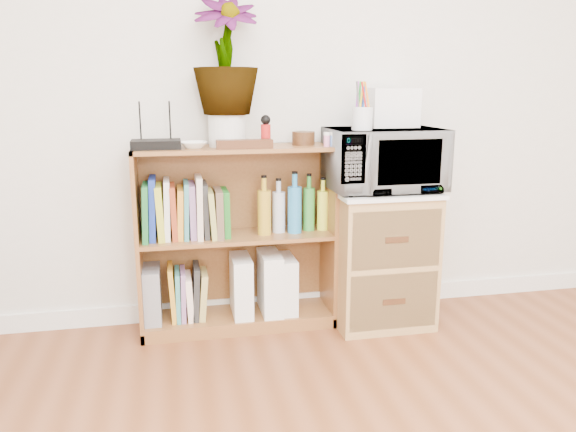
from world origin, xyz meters
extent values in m
cube|color=white|center=(0.00, 2.24, 0.05)|extent=(4.00, 0.02, 0.10)
cube|color=brown|center=(-0.35, 2.10, 0.47)|extent=(1.00, 0.30, 0.95)
cube|color=#9E7542|center=(0.40, 2.02, 0.35)|extent=(0.50, 0.45, 0.70)
imported|color=white|center=(0.40, 2.02, 0.88)|extent=(0.57, 0.39, 0.31)
cylinder|color=silver|center=(0.25, 1.94, 1.09)|extent=(0.10, 0.10, 0.11)
cube|color=white|center=(0.46, 2.11, 1.13)|extent=(0.25, 0.21, 0.20)
cube|color=black|center=(-0.73, 2.08, 0.97)|extent=(0.23, 0.16, 0.04)
imported|color=white|center=(-0.55, 2.07, 0.97)|extent=(0.13, 0.13, 0.03)
cylinder|color=silver|center=(-0.38, 2.12, 1.03)|extent=(0.18, 0.18, 0.16)
imported|color=#337C31|center=(-0.38, 2.12, 1.38)|extent=(0.31, 0.31, 0.56)
cube|color=#3B1F10|center=(-0.31, 2.00, 0.97)|extent=(0.27, 0.07, 0.04)
cylinder|color=#AF1715|center=(-0.20, 2.06, 1.00)|extent=(0.05, 0.05, 0.11)
cylinder|color=#331B0E|center=(0.00, 2.11, 0.98)|extent=(0.12, 0.12, 0.07)
cube|color=#D97983|center=(0.13, 2.01, 0.98)|extent=(0.11, 0.04, 0.06)
cube|color=gray|center=(-0.79, 2.10, 0.21)|extent=(0.08, 0.22, 0.28)
cube|color=white|center=(-0.33, 2.09, 0.23)|extent=(0.10, 0.25, 0.31)
cube|color=white|center=(-0.18, 2.09, 0.23)|extent=(0.10, 0.26, 0.32)
cube|color=white|center=(-0.10, 2.09, 0.22)|extent=(0.09, 0.24, 0.30)
cube|color=#1B672E|center=(-0.80, 2.10, 0.64)|extent=(0.04, 0.20, 0.28)
cube|color=navy|center=(-0.76, 2.10, 0.65)|extent=(0.04, 0.20, 0.31)
cube|color=gold|center=(-0.73, 2.10, 0.64)|extent=(0.04, 0.20, 0.27)
cube|color=silver|center=(-0.69, 2.10, 0.65)|extent=(0.04, 0.20, 0.30)
cube|color=#98381A|center=(-0.66, 2.10, 0.63)|extent=(0.03, 0.20, 0.27)
cube|color=orange|center=(-0.63, 2.10, 0.62)|extent=(0.04, 0.20, 0.25)
cube|color=teal|center=(-0.60, 2.10, 0.64)|extent=(0.03, 0.20, 0.28)
cube|color=#8B6496|center=(-0.57, 2.10, 0.64)|extent=(0.03, 0.20, 0.27)
cube|color=beige|center=(-0.54, 2.10, 0.65)|extent=(0.03, 0.20, 0.31)
cube|color=#292929|center=(-0.51, 2.10, 0.64)|extent=(0.03, 0.20, 0.27)
cube|color=#A6A34C|center=(-0.48, 2.10, 0.62)|extent=(0.04, 0.20, 0.24)
cube|color=brown|center=(-0.44, 2.10, 0.62)|extent=(0.04, 0.20, 0.24)
cube|color=#1E7221|center=(-0.40, 2.10, 0.62)|extent=(0.03, 0.20, 0.23)
cylinder|color=gold|center=(-0.21, 2.10, 0.65)|extent=(0.07, 0.07, 0.29)
cylinder|color=#B1B9C8|center=(-0.13, 2.10, 0.64)|extent=(0.07, 0.07, 0.27)
cylinder|color=#2A84C5|center=(-0.05, 2.10, 0.65)|extent=(0.07, 0.07, 0.31)
cylinder|color=green|center=(0.03, 2.10, 0.64)|extent=(0.06, 0.06, 0.29)
cylinder|color=yellow|center=(0.11, 2.10, 0.63)|extent=(0.06, 0.06, 0.27)
cylinder|color=silver|center=(0.18, 2.10, 0.65)|extent=(0.07, 0.07, 0.30)
cube|color=gold|center=(-0.69, 2.10, 0.21)|extent=(0.04, 0.19, 0.28)
cube|color=teal|center=(-0.66, 2.10, 0.20)|extent=(0.02, 0.19, 0.26)
cube|color=#906395|center=(-0.63, 2.10, 0.20)|extent=(0.03, 0.19, 0.26)
cube|color=#FFDDC6|center=(-0.60, 2.10, 0.18)|extent=(0.04, 0.19, 0.23)
cube|color=#292929|center=(-0.57, 2.10, 0.21)|extent=(0.04, 0.19, 0.28)
cube|color=tan|center=(-0.53, 2.10, 0.19)|extent=(0.05, 0.19, 0.24)
camera|label=1|loc=(-0.66, -0.68, 1.25)|focal=35.00mm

